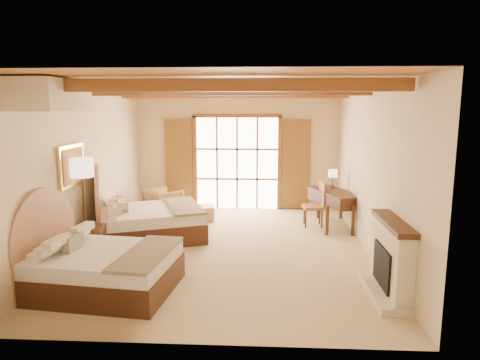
# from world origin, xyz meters

# --- Properties ---
(floor) EXTENTS (7.00, 7.00, 0.00)m
(floor) POSITION_xyz_m (0.00, 0.00, 0.00)
(floor) COLOR #CFBA8B
(floor) RESTS_ON ground
(wall_back) EXTENTS (5.50, 0.00, 5.50)m
(wall_back) POSITION_xyz_m (0.00, 3.50, 1.60)
(wall_back) COLOR beige
(wall_back) RESTS_ON ground
(wall_left) EXTENTS (0.00, 7.00, 7.00)m
(wall_left) POSITION_xyz_m (-2.75, 0.00, 1.60)
(wall_left) COLOR beige
(wall_left) RESTS_ON ground
(wall_right) EXTENTS (0.00, 7.00, 7.00)m
(wall_right) POSITION_xyz_m (2.75, 0.00, 1.60)
(wall_right) COLOR beige
(wall_right) RESTS_ON ground
(ceiling) EXTENTS (7.00, 7.00, 0.00)m
(ceiling) POSITION_xyz_m (0.00, 0.00, 3.20)
(ceiling) COLOR #BA833B
(ceiling) RESTS_ON ground
(ceiling_beams) EXTENTS (5.39, 4.60, 0.18)m
(ceiling_beams) POSITION_xyz_m (0.00, 0.00, 3.08)
(ceiling_beams) COLOR brown
(ceiling_beams) RESTS_ON ceiling
(french_doors) EXTENTS (3.95, 0.08, 2.60)m
(french_doors) POSITION_xyz_m (0.00, 3.44, 1.25)
(french_doors) COLOR white
(french_doors) RESTS_ON ground
(fireplace) EXTENTS (0.46, 1.40, 1.16)m
(fireplace) POSITION_xyz_m (2.60, -2.00, 0.51)
(fireplace) COLOR beige
(fireplace) RESTS_ON ground
(painting) EXTENTS (0.06, 0.95, 0.75)m
(painting) POSITION_xyz_m (-2.70, -0.75, 1.75)
(painting) COLOR #E6C156
(painting) RESTS_ON wall_left
(canopy_valance) EXTENTS (0.70, 1.40, 0.45)m
(canopy_valance) POSITION_xyz_m (-2.40, -2.00, 2.95)
(canopy_valance) COLOR beige
(canopy_valance) RESTS_ON ceiling
(bed_near) EXTENTS (2.25, 1.80, 1.37)m
(bed_near) POSITION_xyz_m (-1.86, -2.06, 0.41)
(bed_near) COLOR #462214
(bed_near) RESTS_ON floor
(bed_far) EXTENTS (2.73, 2.31, 1.43)m
(bed_far) POSITION_xyz_m (-1.86, 0.56, 0.43)
(bed_far) COLOR #462214
(bed_far) RESTS_ON floor
(nightstand) EXTENTS (0.61, 0.61, 0.64)m
(nightstand) POSITION_xyz_m (-2.45, -0.85, 0.32)
(nightstand) COLOR #462214
(nightstand) RESTS_ON floor
(floor_lamp) EXTENTS (0.40, 0.40, 1.89)m
(floor_lamp) POSITION_xyz_m (-2.50, -0.82, 1.61)
(floor_lamp) COLOR #372C19
(floor_lamp) RESTS_ON floor
(armchair) EXTENTS (1.11, 1.11, 0.73)m
(armchair) POSITION_xyz_m (-1.83, 2.40, 0.36)
(armchair) COLOR #A17944
(armchair) RESTS_ON floor
(ottoman) EXTENTS (0.60, 0.60, 0.36)m
(ottoman) POSITION_xyz_m (-0.77, 2.13, 0.18)
(ottoman) COLOR #A17149
(ottoman) RESTS_ON floor
(desk) EXTENTS (1.18, 1.70, 0.84)m
(desk) POSITION_xyz_m (2.40, 1.74, 0.45)
(desk) COLOR #462214
(desk) RESTS_ON floor
(desk_chair) EXTENTS (0.52, 0.52, 1.06)m
(desk_chair) POSITION_xyz_m (1.92, 1.73, 0.33)
(desk_chair) COLOR #AC6E3A
(desk_chair) RESTS_ON floor
(desk_lamp) EXTENTS (0.22, 0.22, 0.44)m
(desk_lamp) POSITION_xyz_m (2.40, 2.16, 1.18)
(desk_lamp) COLOR #372C19
(desk_lamp) RESTS_ON desk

